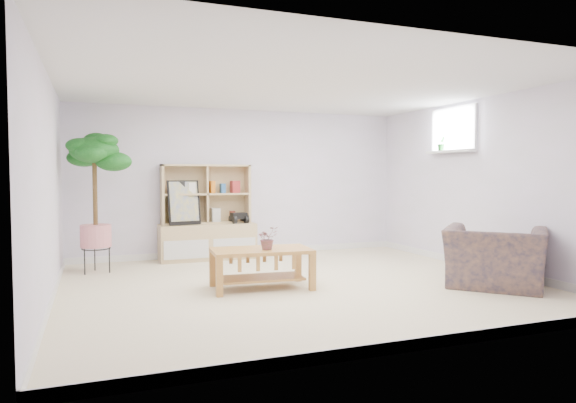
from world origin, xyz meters
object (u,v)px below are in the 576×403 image
object	(u,v)px
storage_unit	(207,212)
floor_tree	(95,202)
coffee_table	(261,269)
armchair	(495,253)

from	to	relation	value
storage_unit	floor_tree	distance (m)	1.76
storage_unit	coffee_table	size ratio (longest dim) A/B	1.31
armchair	storage_unit	bearing A→B (deg)	-3.05
storage_unit	armchair	size ratio (longest dim) A/B	1.36
coffee_table	armchair	size ratio (longest dim) A/B	1.04
coffee_table	floor_tree	world-z (taller)	floor_tree
storage_unit	floor_tree	world-z (taller)	floor_tree
coffee_table	armchair	xyz separation A→B (m)	(2.59, -0.93, 0.17)
coffee_table	armchair	world-z (taller)	armchair
coffee_table	floor_tree	xyz separation A→B (m)	(-1.80, 1.71, 0.72)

